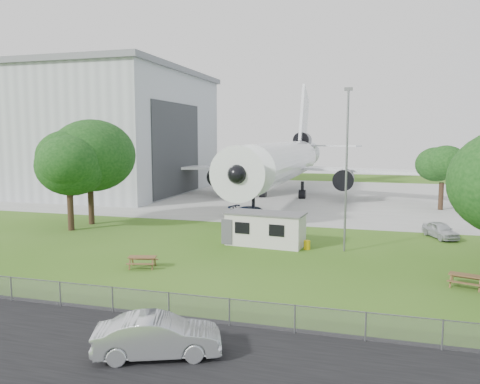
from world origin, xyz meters
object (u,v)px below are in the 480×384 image
(airliner, at_px, (284,160))
(site_cabin, at_px, (266,229))
(hangar, at_px, (64,131))
(car_centre_sedan, at_px, (158,336))
(picnic_east, at_px, (465,287))
(picnic_west, at_px, (143,268))

(airliner, distance_m, site_cabin, 29.83)
(hangar, bearing_deg, car_centre_sedan, -50.73)
(site_cabin, relative_size, car_centre_sedan, 1.39)
(hangar, xyz_separation_m, car_centre_sedan, (40.15, -49.10, -8.59))
(picnic_east, xyz_separation_m, car_centre_sedan, (-13.23, -12.51, 0.81))
(hangar, distance_m, picnic_west, 51.63)
(site_cabin, bearing_deg, hangar, 143.66)
(site_cabin, bearing_deg, picnic_west, -126.53)
(hangar, bearing_deg, site_cabin, -36.34)
(hangar, height_order, car_centre_sedan, hangar)
(picnic_west, bearing_deg, airliner, 72.98)
(car_centre_sedan, bearing_deg, hangar, 17.60)
(airliner, bearing_deg, car_centre_sedan, -85.12)
(site_cabin, relative_size, picnic_west, 3.81)
(hangar, distance_m, airliner, 36.21)
(airliner, height_order, site_cabin, airliner)
(airliner, relative_size, picnic_west, 26.52)
(airliner, xyz_separation_m, picnic_west, (-2.31, -37.86, -5.27))
(picnic_west, height_order, car_centre_sedan, car_centre_sedan)
(airliner, distance_m, picnic_west, 38.30)
(picnic_east, bearing_deg, site_cabin, 168.96)
(site_cabin, xyz_separation_m, car_centre_sedan, (0.14, -19.67, -0.50))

